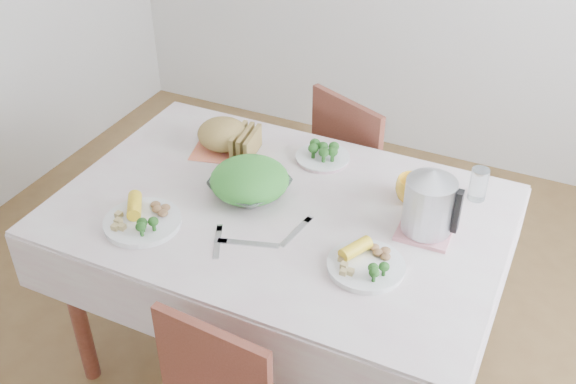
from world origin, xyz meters
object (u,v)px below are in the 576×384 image
at_px(chair_far, 372,172).
at_px(salad_bowl, 250,188).
at_px(dining_table, 281,291).
at_px(electric_kettle, 429,202).
at_px(yellow_mug, 412,190).
at_px(dinner_plate_left, 143,222).
at_px(dinner_plate_right, 366,266).

bearing_deg(chair_far, salad_bowl, 98.59).
xyz_separation_m(dining_table, chair_far, (0.08, 0.77, 0.09)).
bearing_deg(electric_kettle, salad_bowl, -175.26).
relative_size(dining_table, yellow_mug, 12.04).
bearing_deg(dining_table, dinner_plate_left, -142.72).
bearing_deg(chair_far, electric_kettle, 144.17).
distance_m(dining_table, yellow_mug, 0.63).
bearing_deg(dining_table, dinner_plate_right, -24.50).
xyz_separation_m(dining_table, salad_bowl, (-0.13, 0.02, 0.42)).
distance_m(dinner_plate_left, yellow_mug, 0.91).
xyz_separation_m(chair_far, dinner_plate_right, (0.29, -0.94, 0.31)).
xyz_separation_m(salad_bowl, yellow_mug, (0.52, 0.21, 0.01)).
bearing_deg(yellow_mug, dinner_plate_right, -93.24).
bearing_deg(chair_far, dinner_plate_left, 90.93).
relative_size(salad_bowl, dinner_plate_left, 1.00).
xyz_separation_m(dinner_plate_left, yellow_mug, (0.76, 0.51, 0.03)).
relative_size(dinner_plate_left, electric_kettle, 1.14).
height_order(dinner_plate_left, dinner_plate_right, same).
xyz_separation_m(salad_bowl, dinner_plate_right, (0.50, -0.19, -0.02)).
bearing_deg(yellow_mug, salad_bowl, -158.24).
xyz_separation_m(chair_far, yellow_mug, (0.31, -0.54, 0.34)).
distance_m(salad_bowl, electric_kettle, 0.62).
relative_size(salad_bowl, electric_kettle, 1.14).
relative_size(dinner_plate_right, yellow_mug, 2.05).
bearing_deg(dinner_plate_right, electric_kettle, 65.60).
bearing_deg(yellow_mug, electric_kettle, -58.19).
relative_size(salad_bowl, dinner_plate_right, 1.08).
distance_m(yellow_mug, electric_kettle, 0.19).
height_order(yellow_mug, electric_kettle, electric_kettle).
bearing_deg(dinner_plate_right, dinner_plate_left, -171.45).
relative_size(yellow_mug, electric_kettle, 0.52).
bearing_deg(salad_bowl, dining_table, -9.31).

